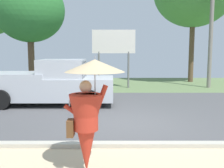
# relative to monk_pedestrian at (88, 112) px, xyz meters

# --- Properties ---
(ground_plane) EXTENTS (40.00, 22.00, 0.20)m
(ground_plane) POSITION_rel_monk_pedestrian_xyz_m (0.92, 6.23, -1.18)
(ground_plane) COLOR #4C4C4F
(monk_pedestrian) EXTENTS (1.10, 1.06, 2.13)m
(monk_pedestrian) POSITION_rel_monk_pedestrian_xyz_m (0.00, 0.00, 0.00)
(monk_pedestrian) COLOR #B22D1E
(monk_pedestrian) RESTS_ON ground_plane
(pickup_truck) EXTENTS (5.20, 2.28, 1.88)m
(pickup_truck) POSITION_rel_monk_pedestrian_xyz_m (-2.10, 6.24, -0.26)
(pickup_truck) COLOR #ADB2BA
(pickup_truck) RESTS_ON ground_plane
(utility_pole) EXTENTS (1.80, 0.24, 7.30)m
(utility_pole) POSITION_rel_monk_pedestrian_xyz_m (6.38, 11.36, 2.70)
(utility_pole) COLOR gray
(utility_pole) RESTS_ON ground_plane
(roadside_billboard) EXTENTS (2.60, 0.12, 3.50)m
(roadside_billboard) POSITION_rel_monk_pedestrian_xyz_m (0.53, 11.30, 1.42)
(roadside_billboard) COLOR slate
(roadside_billboard) RESTS_ON ground_plane
(tree_right_mid) EXTENTS (3.90, 3.90, 6.27)m
(tree_right_mid) POSITION_rel_monk_pedestrian_xyz_m (-4.18, 10.35, 3.34)
(tree_right_mid) COLOR brown
(tree_right_mid) RESTS_ON ground_plane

